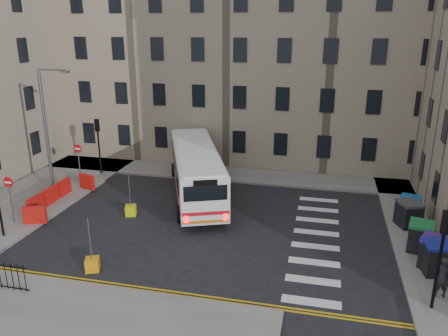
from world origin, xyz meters
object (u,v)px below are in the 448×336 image
at_px(wheelie_bin_c, 420,236).
at_px(bollard_chevron, 92,264).
at_px(wheelie_bin_e, 409,208).
at_px(wheelie_bin_b, 433,252).
at_px(wheelie_bin_a, 436,257).
at_px(pedestrian, 442,277).
at_px(streetlamp, 46,131).
at_px(wheelie_bin_d, 409,214).
at_px(bollard_yellow, 131,210).
at_px(bus, 196,169).

bearing_deg(wheelie_bin_c, bollard_chevron, -147.19).
bearing_deg(wheelie_bin_e, bollard_chevron, -131.59).
bearing_deg(wheelie_bin_b, bollard_chevron, -143.94).
distance_m(wheelie_bin_a, wheelie_bin_e, 5.63).
relative_size(wheelie_bin_a, pedestrian, 0.81).
bearing_deg(streetlamp, wheelie_bin_c, -6.89).
bearing_deg(pedestrian, streetlamp, -23.37).
bearing_deg(wheelie_bin_c, pedestrian, -75.13).
bearing_deg(wheelie_bin_b, wheelie_bin_a, -69.38).
bearing_deg(streetlamp, wheelie_bin_b, -10.46).
height_order(wheelie_bin_d, bollard_yellow, wheelie_bin_d).
relative_size(bus, wheelie_bin_d, 7.38).
bearing_deg(wheelie_bin_a, wheelie_bin_d, 87.66).
relative_size(streetlamp, wheelie_bin_d, 5.15).
bearing_deg(bollard_chevron, wheelie_bin_e, 30.66).
distance_m(streetlamp, wheelie_bin_e, 22.31).
bearing_deg(wheelie_bin_e, wheelie_bin_d, -83.29).
height_order(wheelie_bin_e, bollard_yellow, wheelie_bin_e).
distance_m(streetlamp, wheelie_bin_d, 22.12).
distance_m(streetlamp, bus, 9.70).
distance_m(wheelie_bin_e, bollard_yellow, 15.98).
bearing_deg(bus, bollard_chevron, -122.65).
height_order(wheelie_bin_a, bollard_yellow, wheelie_bin_a).
bearing_deg(wheelie_bin_b, wheelie_bin_e, 114.97).
relative_size(bus, bollard_chevron, 19.43).
bearing_deg(pedestrian, bollard_yellow, -23.81).
xyz_separation_m(bus, pedestrian, (12.94, -8.86, -0.78)).
xyz_separation_m(streetlamp, wheelie_bin_c, (21.95, -2.65, -3.47)).
relative_size(streetlamp, bollard_yellow, 13.57).
distance_m(wheelie_bin_b, pedestrian, 2.55).
relative_size(streetlamp, wheelie_bin_c, 5.37).
xyz_separation_m(wheelie_bin_b, bollard_yellow, (-15.98, 2.35, -0.56)).
relative_size(wheelie_bin_a, wheelie_bin_c, 0.95).
relative_size(wheelie_bin_c, bollard_chevron, 2.53).
bearing_deg(pedestrian, wheelie_bin_d, -94.85).
distance_m(wheelie_bin_b, wheelie_bin_e, 5.07).
height_order(wheelie_bin_a, bollard_chevron, wheelie_bin_a).
xyz_separation_m(wheelie_bin_c, pedestrian, (0.10, -3.99, 0.17)).
relative_size(wheelie_bin_c, wheelie_bin_d, 0.96).
relative_size(streetlamp, bollard_chevron, 13.57).
height_order(wheelie_bin_e, pedestrian, pedestrian).
relative_size(bus, wheelie_bin_c, 7.69).
relative_size(streetlamp, wheelie_bin_b, 5.10).
relative_size(wheelie_bin_b, pedestrian, 0.90).
distance_m(bus, wheelie_bin_c, 13.77).
bearing_deg(wheelie_bin_b, pedestrian, -72.53).
bearing_deg(streetlamp, wheelie_bin_e, 2.49).
distance_m(bollard_yellow, bollard_chevron, 6.14).
height_order(wheelie_bin_c, bollard_chevron, wheelie_bin_c).
bearing_deg(wheelie_bin_c, wheelie_bin_b, -64.68).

